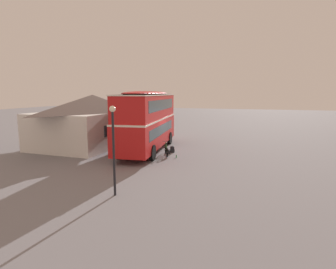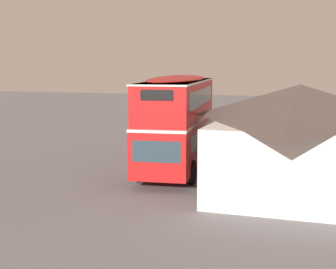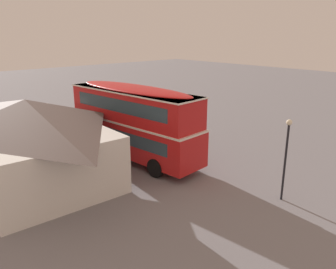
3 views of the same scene
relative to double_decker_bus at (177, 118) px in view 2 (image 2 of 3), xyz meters
name	(u,v)px [view 2 (image 2 of 3)]	position (x,y,z in m)	size (l,w,h in m)	color
ground_plane	(164,169)	(0.10, -0.68, -2.64)	(120.00, 120.00, 0.00)	slate
double_decker_bus	(177,118)	(0.00, 0.00, 0.00)	(10.13, 3.39, 4.79)	black
touring_bicycle	(148,156)	(-1.17, -1.96, -2.27)	(1.61, 0.86, 1.00)	black
backpack_on_ground	(139,162)	(-0.07, -2.09, -2.38)	(0.42, 0.39, 0.51)	black
water_bottle_green_metal	(137,158)	(-1.71, -2.85, -2.54)	(0.07, 0.07, 0.22)	green
pub_building	(299,134)	(1.68, 6.03, -0.35)	(11.44, 7.19, 4.48)	silver
street_lamp	(186,104)	(-9.45, -1.99, -0.07)	(0.28, 0.28, 4.10)	black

